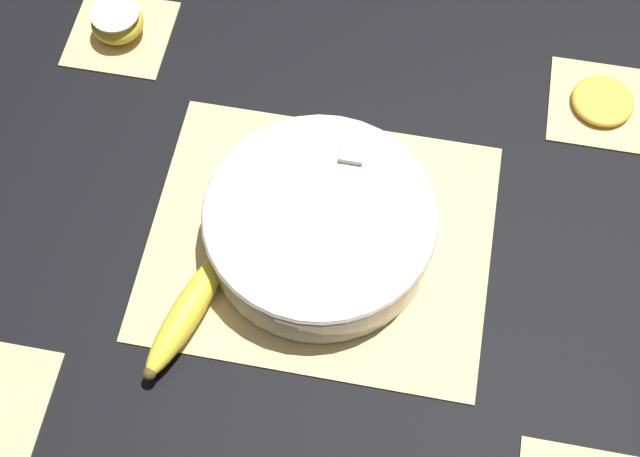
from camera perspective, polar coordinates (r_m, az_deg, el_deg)
ground_plane at (r=1.15m, az=-0.00°, el=-0.80°), size 6.00×6.00×0.00m
bamboo_mat_center at (r=1.15m, az=-0.00°, el=-0.73°), size 0.44×0.36×0.01m
coaster_mat_near_left at (r=1.32m, az=17.55°, el=7.58°), size 0.14×0.14×0.01m
coaster_mat_near_right at (r=1.37m, az=-12.64°, el=12.10°), size 0.14×0.14×0.01m
fruit_salad_bowl at (r=1.11m, az=0.03°, el=0.32°), size 0.29×0.29×0.08m
whole_banana at (r=1.10m, az=-8.59°, el=-5.42°), size 0.09×0.18×0.04m
apple_half at (r=1.35m, az=-12.85°, el=12.77°), size 0.08×0.08×0.04m
orange_slice_whole at (r=1.31m, az=17.64°, el=7.77°), size 0.09×0.09×0.01m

